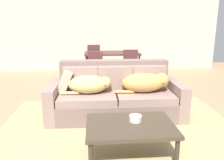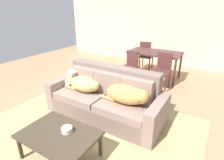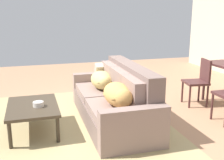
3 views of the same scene
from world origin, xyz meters
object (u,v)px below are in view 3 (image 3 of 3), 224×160
object	(u,v)px
throw_pillow_by_left_arm	(105,73)
coffee_table	(33,108)
couch	(116,100)
dining_chair_near_left	(199,80)
dog_on_left_cushion	(102,80)
dog_on_right_cushion	(119,95)
bowl_on_coffee_table	(38,104)

from	to	relation	value
throw_pillow_by_left_arm	coffee_table	world-z (taller)	throw_pillow_by_left_arm
couch	dining_chair_near_left	world-z (taller)	couch
dog_on_left_cushion	dog_on_right_cushion	bearing A→B (deg)	0.55
couch	bowl_on_coffee_table	bearing A→B (deg)	-83.32
throw_pillow_by_left_arm	coffee_table	xyz separation A→B (m)	(0.88, -1.31, -0.24)
dog_on_left_cushion	dining_chair_near_left	xyz separation A→B (m)	(0.10, 1.83, -0.10)
dog_on_left_cushion	coffee_table	xyz separation A→B (m)	(0.48, -1.15, -0.22)
throw_pillow_by_left_arm	dining_chair_near_left	bearing A→B (deg)	73.26
dog_on_right_cushion	coffee_table	xyz separation A→B (m)	(-0.44, -1.15, -0.23)
couch	bowl_on_coffee_table	distance (m)	1.19
couch	dining_chair_near_left	bearing A→B (deg)	101.60
coffee_table	dog_on_left_cushion	bearing A→B (deg)	112.44
couch	coffee_table	bearing A→B (deg)	-87.01
throw_pillow_by_left_arm	coffee_table	distance (m)	1.60
dog_on_right_cushion	coffee_table	size ratio (longest dim) A/B	0.89
dog_on_right_cushion	dining_chair_near_left	size ratio (longest dim) A/B	1.04
bowl_on_coffee_table	dining_chair_near_left	distance (m)	2.94
couch	bowl_on_coffee_table	xyz separation A→B (m)	(0.12, -1.18, 0.10)
dog_on_right_cushion	throw_pillow_by_left_arm	xyz separation A→B (m)	(-1.32, 0.17, 0.01)
bowl_on_coffee_table	dog_on_left_cushion	bearing A→B (deg)	117.10
coffee_table	bowl_on_coffee_table	world-z (taller)	bowl_on_coffee_table
dining_chair_near_left	dog_on_left_cushion	bearing A→B (deg)	-84.77
coffee_table	dining_chair_near_left	xyz separation A→B (m)	(-0.38, 2.99, 0.12)
dog_on_right_cushion	dog_on_left_cushion	bearing A→B (deg)	-179.45
dog_on_left_cushion	coffee_table	bearing A→B (deg)	-66.81
coffee_table	couch	bearing A→B (deg)	92.24
dog_on_left_cushion	bowl_on_coffee_table	world-z (taller)	dog_on_left_cushion
couch	dining_chair_near_left	distance (m)	1.76
dog_on_right_cushion	coffee_table	distance (m)	1.25
dog_on_left_cushion	throw_pillow_by_left_arm	bearing A→B (deg)	158.89
dog_on_right_cushion	couch	bearing A→B (deg)	167.61
couch	throw_pillow_by_left_arm	distance (m)	0.87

